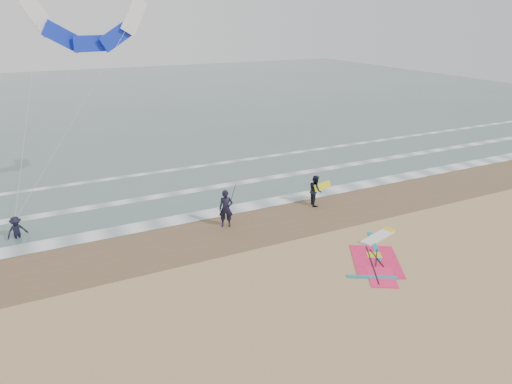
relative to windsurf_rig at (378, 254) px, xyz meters
name	(u,v)px	position (x,y,z in m)	size (l,w,h in m)	color
ground	(330,276)	(-3.00, -0.59, -0.03)	(120.00, 120.00, 0.00)	tan
sea_water	(117,100)	(-3.00, 47.41, -0.02)	(120.00, 80.00, 0.02)	#47605E
wet_sand_band	(264,222)	(-3.00, 5.41, -0.03)	(120.00, 5.00, 0.01)	brown
foam_waterline	(231,194)	(-3.00, 9.85, 0.00)	(120.00, 9.15, 0.02)	white
windsurf_rig	(378,254)	(0.00, 0.00, 0.00)	(4.81, 4.56, 0.12)	white
person_standing	(226,209)	(-4.99, 5.82, 0.95)	(0.71, 0.47, 1.96)	black
person_walking	(315,190)	(0.67, 6.22, 0.85)	(0.86, 0.67, 1.77)	black
person_wading	(16,225)	(-14.62, 8.96, 0.72)	(0.98, 0.56, 1.51)	black
held_pole	(231,199)	(-4.69, 5.82, 1.40)	(0.17, 0.86, 1.82)	black
carried_kiteboard	(323,186)	(1.07, 6.12, 1.09)	(1.30, 0.51, 0.39)	yellow
surf_kite	(90,30)	(-9.76, 11.89, 9.40)	(8.00, 3.23, 10.18)	white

